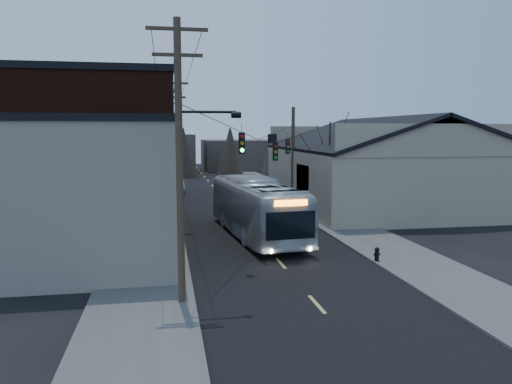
% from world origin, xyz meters
% --- Properties ---
extents(ground, '(160.00, 160.00, 0.00)m').
position_xyz_m(ground, '(0.00, 0.00, 0.00)').
color(ground, black).
rests_on(ground, ground).
extents(road_surface, '(9.00, 110.00, 0.02)m').
position_xyz_m(road_surface, '(0.00, 30.00, 0.01)').
color(road_surface, black).
rests_on(road_surface, ground).
extents(sidewalk_left, '(4.00, 110.00, 0.12)m').
position_xyz_m(sidewalk_left, '(-6.50, 30.00, 0.06)').
color(sidewalk_left, '#474744').
rests_on(sidewalk_left, ground).
extents(sidewalk_right, '(4.00, 110.00, 0.12)m').
position_xyz_m(sidewalk_right, '(6.50, 30.00, 0.06)').
color(sidewalk_right, '#474744').
rests_on(sidewalk_right, ground).
extents(building_clapboard, '(8.00, 8.00, 7.00)m').
position_xyz_m(building_clapboard, '(-9.00, 9.00, 3.50)').
color(building_clapboard, slate).
rests_on(building_clapboard, ground).
extents(building_brick, '(10.00, 12.00, 10.00)m').
position_xyz_m(building_brick, '(-10.00, 20.00, 5.00)').
color(building_brick, black).
rests_on(building_brick, ground).
extents(building_left_far, '(9.00, 14.00, 7.00)m').
position_xyz_m(building_left_far, '(-9.50, 36.00, 3.50)').
color(building_left_far, '#38322D').
rests_on(building_left_far, ground).
extents(warehouse, '(16.16, 20.60, 7.73)m').
position_xyz_m(warehouse, '(13.00, 25.00, 2.70)').
color(warehouse, gray).
rests_on(warehouse, ground).
extents(building_far_left, '(10.00, 12.00, 6.00)m').
position_xyz_m(building_far_left, '(-6.00, 65.00, 3.00)').
color(building_far_left, '#38322D').
rests_on(building_far_left, ground).
extents(building_far_right, '(12.00, 14.00, 5.00)m').
position_xyz_m(building_far_right, '(7.00, 70.00, 2.50)').
color(building_far_right, '#38322D').
rests_on(building_far_right, ground).
extents(bare_tree, '(0.40, 0.40, 7.20)m').
position_xyz_m(bare_tree, '(6.50, 20.00, 3.60)').
color(bare_tree, black).
rests_on(bare_tree, ground).
extents(utility_lines, '(11.24, 45.28, 10.50)m').
position_xyz_m(utility_lines, '(-3.11, 24.14, 4.95)').
color(utility_lines, '#382B1E').
rests_on(utility_lines, ground).
extents(bus, '(4.20, 13.03, 3.57)m').
position_xyz_m(bus, '(-0.03, 14.58, 1.78)').
color(bus, '#AFB5BC').
rests_on(bus, ground).
extents(parked_car, '(1.45, 4.10, 1.35)m').
position_xyz_m(parked_car, '(-4.30, 37.77, 0.67)').
color(parked_car, '#A1A3A8').
rests_on(parked_car, ground).
extents(fire_hydrant, '(0.32, 0.24, 0.69)m').
position_xyz_m(fire_hydrant, '(4.70, 7.20, 0.49)').
color(fire_hydrant, black).
rests_on(fire_hydrant, sidewalk_right).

